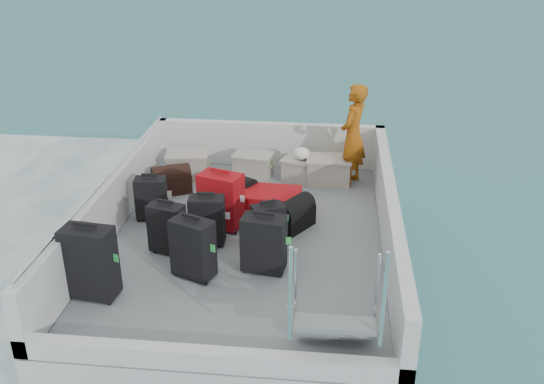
{
  "coord_description": "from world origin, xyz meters",
  "views": [
    {
      "loc": [
        1.01,
        -6.6,
        4.32
      ],
      "look_at": [
        0.25,
        0.55,
        1.0
      ],
      "focal_mm": 40.0,
      "sensor_mm": 36.0,
      "label": 1
    }
  ],
  "objects": [
    {
      "name": "duffel_0",
      "position": [
        -1.28,
        1.21,
        0.78
      ],
      "size": [
        0.62,
        0.51,
        0.32
      ],
      "primitive_type": null,
      "rotation": [
        0.0,
        0.0,
        0.46
      ],
      "color": "black",
      "rests_on": "deck"
    },
    {
      "name": "deck_fittings",
      "position": [
        0.35,
        -0.32,
        0.99
      ],
      "size": [
        3.6,
        5.0,
        0.9
      ],
      "color": "silver",
      "rests_on": "deck"
    },
    {
      "name": "suitcase_4",
      "position": [
        -0.46,
        -0.22,
        0.93
      ],
      "size": [
        0.44,
        0.28,
        0.62
      ],
      "primitive_type": "cube",
      "rotation": [
        0.0,
        0.0,
        0.07
      ],
      "color": "black",
      "rests_on": "deck"
    },
    {
      "name": "deck",
      "position": [
        0.0,
        0.0,
        0.61
      ],
      "size": [
        3.3,
        4.7,
        0.02
      ],
      "primitive_type": "cube",
      "color": "gray",
      "rests_on": "ferry_hull"
    },
    {
      "name": "suitcase_5",
      "position": [
        -0.37,
        0.24,
        0.99
      ],
      "size": [
        0.6,
        0.47,
        0.73
      ],
      "primitive_type": "cube",
      "rotation": [
        0.0,
        0.0,
        -0.32
      ],
      "color": "#9D0C13",
      "rests_on": "deck"
    },
    {
      "name": "crate_0",
      "position": [
        -1.19,
        1.79,
        0.8
      ],
      "size": [
        0.65,
        0.49,
        0.36
      ],
      "primitive_type": "cube",
      "rotation": [
        0.0,
        0.0,
        0.14
      ],
      "color": "#B0A699",
      "rests_on": "deck"
    },
    {
      "name": "suitcase_3",
      "position": [
        -0.46,
        -0.96,
        0.97
      ],
      "size": [
        0.53,
        0.43,
        0.7
      ],
      "primitive_type": "cube",
      "rotation": [
        0.0,
        0.0,
        -0.42
      ],
      "color": "black",
      "rests_on": "deck"
    },
    {
      "name": "suitcase_8",
      "position": [
        0.19,
        0.68,
        0.78
      ],
      "size": [
        0.86,
        0.59,
        0.33
      ],
      "primitive_type": "cube",
      "rotation": [
        0.0,
        0.0,
        1.51
      ],
      "color": "#9D0C13",
      "rests_on": "deck"
    },
    {
      "name": "crate_3",
      "position": [
        0.97,
        1.79,
        0.81
      ],
      "size": [
        0.63,
        0.44,
        0.37
      ],
      "primitive_type": "cube",
      "rotation": [
        0.0,
        0.0,
        0.03
      ],
      "color": "#B0A699",
      "rests_on": "deck"
    },
    {
      "name": "ground",
      "position": [
        0.0,
        0.0,
        0.0
      ],
      "size": [
        160.0,
        160.0,
        0.0
      ],
      "primitive_type": "plane",
      "color": "#1C5F63",
      "rests_on": "ground"
    },
    {
      "name": "crate_2",
      "position": [
        0.56,
        1.83,
        0.78
      ],
      "size": [
        0.61,
        0.5,
        0.32
      ],
      "primitive_type": "cube",
      "rotation": [
        0.0,
        0.0,
        -0.3
      ],
      "color": "#B0A699",
      "rests_on": "deck"
    },
    {
      "name": "suitcase_0",
      "position": [
        -1.44,
        -1.45,
        1.02
      ],
      "size": [
        0.55,
        0.35,
        0.8
      ],
      "primitive_type": "cube",
      "rotation": [
        0.0,
        0.0,
        -0.12
      ],
      "color": "black",
      "rests_on": "deck"
    },
    {
      "name": "yellow_bag",
      "position": [
        1.02,
        2.2,
        0.73
      ],
      "size": [
        0.28,
        0.26,
        0.22
      ],
      "primitive_type": "ellipsoid",
      "color": "yellow",
      "rests_on": "deck"
    },
    {
      "name": "suitcase_2",
      "position": [
        -1.32,
        0.36,
        0.91
      ],
      "size": [
        0.43,
        0.29,
        0.58
      ],
      "primitive_type": "cube",
      "rotation": [
        0.0,
        0.0,
        0.12
      ],
      "color": "black",
      "rests_on": "deck"
    },
    {
      "name": "suitcase_6",
      "position": [
        0.3,
        -0.75,
        0.95
      ],
      "size": [
        0.52,
        0.34,
        0.67
      ],
      "primitive_type": "cube",
      "rotation": [
        0.0,
        0.0,
        -0.13
      ],
      "color": "black",
      "rests_on": "deck"
    },
    {
      "name": "duffel_2",
      "position": [
        0.57,
        0.31,
        0.78
      ],
      "size": [
        0.54,
        0.61,
        0.32
      ],
      "primitive_type": null,
      "rotation": [
        0.0,
        0.0,
        0.99
      ],
      "color": "black",
      "rests_on": "deck"
    },
    {
      "name": "crate_1",
      "position": [
        -0.19,
        1.94,
        0.79
      ],
      "size": [
        0.6,
        0.45,
        0.33
      ],
      "primitive_type": "cube",
      "rotation": [
        0.0,
        0.0,
        -0.15
      ],
      "color": "#B0A699",
      "rests_on": "deck"
    },
    {
      "name": "passenger",
      "position": [
        1.3,
        1.82,
        1.38
      ],
      "size": [
        0.55,
        0.65,
        1.51
      ],
      "primitive_type": "imported",
      "rotation": [
        0.0,
        0.0,
        -1.96
      ],
      "color": "orange",
      "rests_on": "deck"
    },
    {
      "name": "ferry_hull",
      "position": [
        0.0,
        0.0,
        0.3
      ],
      "size": [
        3.6,
        5.0,
        0.6
      ],
      "primitive_type": "cube",
      "color": "silver",
      "rests_on": "ground"
    },
    {
      "name": "suitcase_1",
      "position": [
        -0.89,
        -0.46,
        0.93
      ],
      "size": [
        0.46,
        0.34,
        0.62
      ],
      "primitive_type": "cube",
      "rotation": [
        0.0,
        0.0,
        -0.28
      ],
      "color": "black",
      "rests_on": "deck"
    },
    {
      "name": "duffel_1",
      "position": [
        -0.24,
        0.95,
        0.78
      ],
      "size": [
        0.53,
        0.49,
        0.32
      ],
      "primitive_type": null,
      "rotation": [
        0.0,
        0.0,
        -0.56
      ],
      "color": "black",
      "rests_on": "deck"
    },
    {
      "name": "suitcase_7",
      "position": [
        0.28,
        -0.21,
        0.89
      ],
      "size": [
        0.45,
        0.37,
        0.55
      ],
      "primitive_type": "cube",
      "rotation": [
        0.0,
        0.0,
        0.46
      ],
      "color": "black",
      "rests_on": "deck"
    },
    {
      "name": "white_bag",
      "position": [
        0.56,
        1.83,
        1.03
      ],
      "size": [
        0.24,
        0.24,
        0.18
      ],
      "primitive_type": "ellipsoid",
      "color": "white",
      "rests_on": "crate_2"
    }
  ]
}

